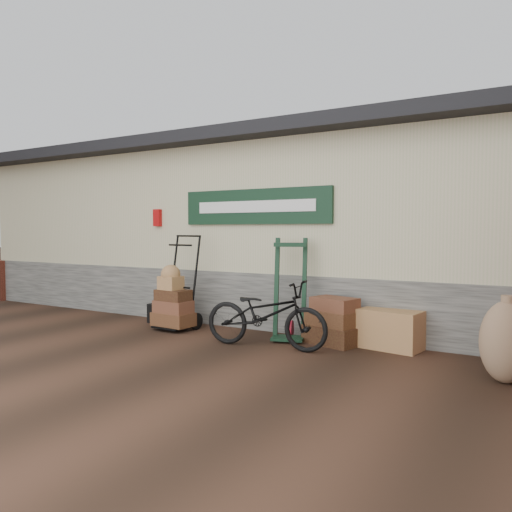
{
  "coord_description": "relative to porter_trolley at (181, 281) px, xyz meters",
  "views": [
    {
      "loc": [
        3.69,
        -5.76,
        1.59
      ],
      "look_at": [
        -0.24,
        0.9,
        1.18
      ],
      "focal_mm": 35.0,
      "sensor_mm": 36.0,
      "label": 1
    }
  ],
  "objects": [
    {
      "name": "bicycle",
      "position": [
        1.84,
        -0.47,
        -0.26
      ],
      "size": [
        0.78,
        1.8,
        1.02
      ],
      "primitive_type": "imported",
      "rotation": [
        0.0,
        0.0,
        1.67
      ],
      "color": "black",
      "rests_on": "ground"
    },
    {
      "name": "station_building",
      "position": [
        1.4,
        2.25,
        0.85
      ],
      "size": [
        14.4,
        4.1,
        3.2
      ],
      "color": "#4C4C47",
      "rests_on": "ground"
    },
    {
      "name": "porter_trolley",
      "position": [
        0.0,
        0.0,
        0.0
      ],
      "size": [
        0.8,
        0.62,
        1.53
      ],
      "primitive_type": null,
      "rotation": [
        0.0,
        0.0,
        -0.06
      ],
      "color": "black",
      "rests_on": "ground"
    },
    {
      "name": "ground",
      "position": [
        1.4,
        -0.49,
        -0.77
      ],
      "size": [
        80.0,
        80.0,
        0.0
      ],
      "primitive_type": "plane",
      "color": "black",
      "rests_on": "ground"
    },
    {
      "name": "suitcase_stack",
      "position": [
        2.53,
        0.2,
        -0.44
      ],
      "size": [
        0.85,
        0.66,
        0.66
      ],
      "primitive_type": null,
      "rotation": [
        0.0,
        0.0,
        -0.28
      ],
      "color": "#361711",
      "rests_on": "ground"
    },
    {
      "name": "black_trunk",
      "position": [
        -0.62,
        0.19,
        -0.6
      ],
      "size": [
        0.35,
        0.31,
        0.33
      ],
      "primitive_type": "cube",
      "rotation": [
        0.0,
        0.0,
        -0.09
      ],
      "color": "black",
      "rests_on": "ground"
    },
    {
      "name": "green_barrow",
      "position": [
        1.89,
        0.15,
        -0.03
      ],
      "size": [
        0.64,
        0.58,
        1.46
      ],
      "primitive_type": null,
      "rotation": [
        0.0,
        0.0,
        0.3
      ],
      "color": "black",
      "rests_on": "ground"
    },
    {
      "name": "burlap_sack_left",
      "position": [
        4.74,
        -0.55,
        -0.34
      ],
      "size": [
        0.66,
        0.62,
        0.86
      ],
      "primitive_type": "ellipsoid",
      "rotation": [
        0.0,
        0.0,
        0.37
      ],
      "color": "brown",
      "rests_on": "ground"
    },
    {
      "name": "wicker_hamper",
      "position": [
        3.3,
        0.36,
        -0.51
      ],
      "size": [
        0.87,
        0.64,
        0.52
      ],
      "primitive_type": "cube",
      "rotation": [
        0.0,
        0.0,
        -0.15
      ],
      "color": "olive",
      "rests_on": "ground"
    }
  ]
}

